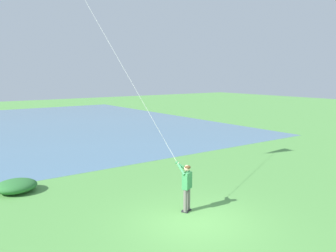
{
  "coord_description": "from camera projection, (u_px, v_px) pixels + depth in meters",
  "views": [
    {
      "loc": [
        -8.53,
        7.36,
        4.96
      ],
      "look_at": [
        0.47,
        0.82,
        3.3
      ],
      "focal_mm": 37.67,
      "sensor_mm": 36.0,
      "label": 1
    }
  ],
  "objects": [
    {
      "name": "ground_plane",
      "position": [
        196.0,
        223.0,
        11.84
      ],
      "size": [
        120.0,
        120.0,
        0.0
      ],
      "primitive_type": "plane",
      "color": "#569947"
    },
    {
      "name": "lakeside_shrub",
      "position": [
        16.0,
        186.0,
        14.82
      ],
      "size": [
        1.53,
        1.71,
        0.55
      ],
      "primitive_type": "ellipsoid",
      "color": "#2D7033",
      "rests_on": "ground"
    },
    {
      "name": "person_kite_flyer",
      "position": [
        186.0,
        184.0,
        12.65
      ],
      "size": [
        0.63,
        0.5,
        1.83
      ],
      "color": "#232328",
      "rests_on": "ground"
    }
  ]
}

